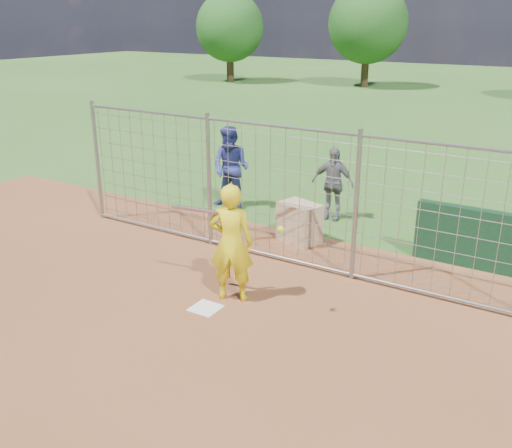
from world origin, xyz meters
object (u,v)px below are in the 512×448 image
Objects in this scene: batter at (231,243)px; bystander_a at (231,168)px; equipment_bin at (299,223)px; bystander_b at (333,183)px.

bystander_a is (-2.61, 3.85, 0.00)m from batter.
bystander_a is at bearing 172.46° from equipment_bin.
bystander_a is at bearing -77.87° from batter.
bystander_a is 1.18× the size of bystander_b.
batter is at bearing -62.83° from bystander_a.
equipment_bin is at bearing -31.56° from bystander_a.
bystander_a is 2.40m from bystander_b.
batter is 1.18× the size of bystander_b.
bystander_b is at bearing -108.45° from batter.
batter is 2.83m from equipment_bin.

